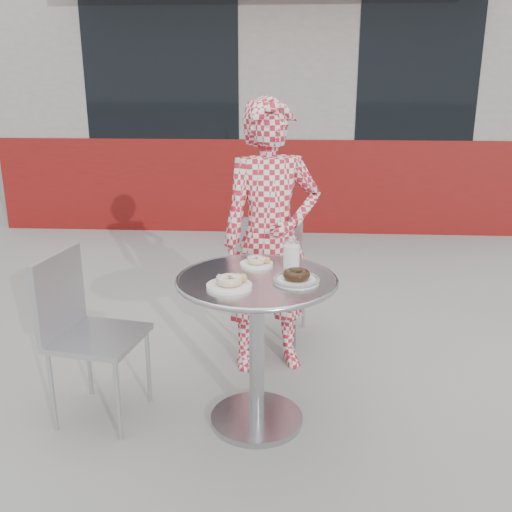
# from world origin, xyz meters

# --- Properties ---
(ground) EXTENTS (60.00, 60.00, 0.00)m
(ground) POSITION_xyz_m (0.00, 0.00, 0.00)
(ground) COLOR #A09E99
(ground) RESTS_ON ground
(storefront) EXTENTS (6.02, 4.55, 3.00)m
(storefront) POSITION_xyz_m (-0.00, 5.56, 1.49)
(storefront) COLOR gray
(storefront) RESTS_ON ground
(bistro_table) EXTENTS (0.74, 0.74, 0.75)m
(bistro_table) POSITION_xyz_m (0.00, -0.01, 0.57)
(bistro_table) COLOR silver
(bistro_table) RESTS_ON ground
(chair_far) EXTENTS (0.45, 0.46, 0.83)m
(chair_far) POSITION_xyz_m (0.06, 0.95, 0.26)
(chair_far) COLOR #B2B5BA
(chair_far) RESTS_ON ground
(chair_left) EXTENTS (0.46, 0.46, 0.83)m
(chair_left) POSITION_xyz_m (-0.77, -0.00, 0.26)
(chair_left) COLOR #B2B5BA
(chair_left) RESTS_ON ground
(seated_person) EXTENTS (0.64, 0.50, 1.53)m
(seated_person) POSITION_xyz_m (0.05, 0.59, 0.76)
(seated_person) COLOR #B11B2B
(seated_person) RESTS_ON ground
(plate_far) EXTENTS (0.16, 0.16, 0.04)m
(plate_far) POSITION_xyz_m (-0.00, 0.17, 0.77)
(plate_far) COLOR white
(plate_far) RESTS_ON bistro_table
(plate_near) EXTENTS (0.20, 0.20, 0.05)m
(plate_near) POSITION_xyz_m (-0.10, -0.14, 0.77)
(plate_near) COLOR white
(plate_near) RESTS_ON bistro_table
(plate_checker) EXTENTS (0.21, 0.21, 0.05)m
(plate_checker) POSITION_xyz_m (0.18, -0.05, 0.77)
(plate_checker) COLOR white
(plate_checker) RESTS_ON bistro_table
(milk_cup) EXTENTS (0.08, 0.08, 0.13)m
(milk_cup) POSITION_xyz_m (0.16, 0.14, 0.81)
(milk_cup) COLOR white
(milk_cup) RESTS_ON bistro_table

